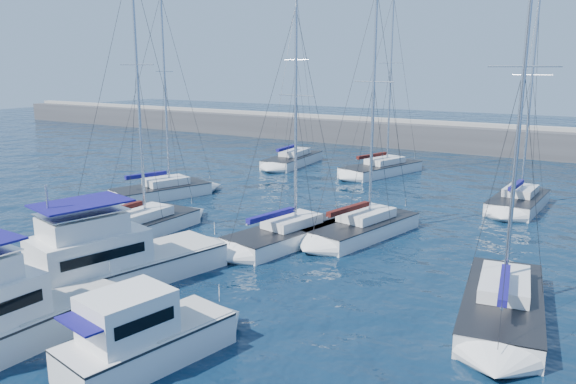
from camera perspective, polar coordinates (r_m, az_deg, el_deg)
The scene contains 13 objects.
ground at distance 27.03m, azimuth -14.27°, elevation -9.82°, with size 220.00×220.00×0.00m, color black.
breakwater at distance 72.03m, azimuth 16.91°, elevation 4.93°, with size 160.00×6.00×4.45m.
motor_yacht_port_inner at distance 27.68m, azimuth -17.89°, elevation -7.00°, with size 5.71×11.09×4.69m.
motor_yacht_stbd_inner at distance 23.53m, azimuth -27.16°, elevation -11.39°, with size 3.44×8.41×4.69m.
motor_yacht_stbd_outer at distance 20.69m, azimuth -14.65°, elevation -14.27°, with size 3.59×6.40×3.20m.
sailboat_mid_a at distance 45.26m, azimuth -12.70°, elevation 0.13°, with size 5.25×8.01×15.61m.
sailboat_mid_b at distance 35.60m, azimuth -15.17°, elevation -3.43°, with size 3.11×8.51×16.44m.
sailboat_mid_c at distance 32.89m, azimuth -0.12°, elevation -4.36°, with size 4.39×8.30×13.62m.
sailboat_mid_d at distance 34.59m, azimuth 7.50°, elevation -3.59°, with size 4.77×8.67×14.80m.
sailboat_mid_e at distance 25.34m, azimuth 20.98°, elevation -10.55°, with size 4.42×9.18×16.31m.
sailboat_back_a at distance 58.81m, azimuth 0.49°, elevation 3.32°, with size 3.91×9.14×17.27m.
sailboat_back_b at distance 54.42m, azimuth 9.46°, elevation 2.37°, with size 5.49×9.48×16.72m.
sailboat_back_c at distance 44.06m, azimuth 22.37°, elevation -0.88°, with size 3.35×7.54×15.26m.
Camera 1 is at (18.32, -17.06, 10.21)m, focal length 35.00 mm.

